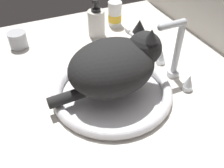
{
  "coord_description": "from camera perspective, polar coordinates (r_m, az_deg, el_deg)",
  "views": [
    {
      "loc": [
        50.52,
        -27.54,
        54.59
      ],
      "look_at": [
        0.07,
        -4.89,
        7.0
      ],
      "focal_mm": 40.0,
      "sensor_mm": 36.0,
      "label": 1
    }
  ],
  "objects": [
    {
      "name": "countertop",
      "position": [
        0.78,
        3.25,
        -2.06
      ],
      "size": [
        115.89,
        81.85,
        3.0
      ],
      "primitive_type": "cube",
      "color": "silver",
      "rests_on": "ground"
    },
    {
      "name": "pill_bottle",
      "position": [
        1.1,
        0.65,
        15.58
      ],
      "size": [
        5.81,
        5.81,
        10.38
      ],
      "color": "white",
      "rests_on": "countertop"
    },
    {
      "name": "faucet",
      "position": [
        0.8,
        14.13,
        6.22
      ],
      "size": [
        18.41,
        10.39,
        20.26
      ],
      "color": "silver",
      "rests_on": "countertop"
    },
    {
      "name": "metal_jar",
      "position": [
        1.01,
        -20.72,
        9.39
      ],
      "size": [
        6.76,
        6.76,
        6.08
      ],
      "color": "#B2B5BA",
      "rests_on": "countertop"
    },
    {
      "name": "sink_basin",
      "position": [
        0.75,
        0.0,
        -1.55
      ],
      "size": [
        36.02,
        36.02,
        2.99
      ],
      "color": "white",
      "rests_on": "countertop"
    },
    {
      "name": "soap_pump_bottle",
      "position": [
        1.02,
        -3.59,
        13.86
      ],
      "size": [
        6.62,
        6.62,
        15.08
      ],
      "color": "silver",
      "rests_on": "countertop"
    },
    {
      "name": "toothbrush",
      "position": [
        1.01,
        6.16,
        10.12
      ],
      "size": [
        19.35,
        3.56,
        1.7
      ],
      "color": "silver",
      "rests_on": "countertop"
    },
    {
      "name": "cat",
      "position": [
        0.69,
        1.22,
        4.54
      ],
      "size": [
        21.16,
        34.37,
        17.78
      ],
      "color": "black",
      "rests_on": "sink_basin"
    }
  ]
}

